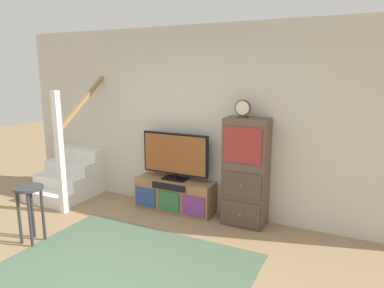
{
  "coord_description": "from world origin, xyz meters",
  "views": [
    {
      "loc": [
        2.13,
        -2.14,
        2.07
      ],
      "look_at": [
        0.14,
        1.88,
        1.13
      ],
      "focal_mm": 32.66,
      "sensor_mm": 36.0,
      "label": 1
    }
  ],
  "objects_px": {
    "bar_stool_near": "(30,201)",
    "television": "(175,155)",
    "desk_clock": "(243,109)",
    "side_cabinet": "(246,173)",
    "media_console": "(175,195)"
  },
  "relations": [
    {
      "from": "bar_stool_near",
      "to": "television",
      "type": "bearing_deg",
      "value": 56.85
    },
    {
      "from": "television",
      "to": "desk_clock",
      "type": "xyz_separation_m",
      "value": [
        1.02,
        -0.03,
        0.73
      ]
    },
    {
      "from": "side_cabinet",
      "to": "desk_clock",
      "type": "bearing_deg",
      "value": -166.25
    },
    {
      "from": "desk_clock",
      "to": "bar_stool_near",
      "type": "bearing_deg",
      "value": -142.23
    },
    {
      "from": "television",
      "to": "desk_clock",
      "type": "relative_size",
      "value": 4.48
    },
    {
      "from": "television",
      "to": "media_console",
      "type": "bearing_deg",
      "value": -90.0
    },
    {
      "from": "media_console",
      "to": "television",
      "type": "xyz_separation_m",
      "value": [
        0.0,
        0.02,
        0.61
      ]
    },
    {
      "from": "television",
      "to": "side_cabinet",
      "type": "distance_m",
      "value": 1.09
    },
    {
      "from": "television",
      "to": "bar_stool_near",
      "type": "xyz_separation_m",
      "value": [
        -1.09,
        -1.66,
        -0.32
      ]
    },
    {
      "from": "television",
      "to": "desk_clock",
      "type": "height_order",
      "value": "desk_clock"
    },
    {
      "from": "television",
      "to": "bar_stool_near",
      "type": "relative_size",
      "value": 1.48
    },
    {
      "from": "media_console",
      "to": "bar_stool_near",
      "type": "height_order",
      "value": "bar_stool_near"
    },
    {
      "from": "television",
      "to": "side_cabinet",
      "type": "bearing_deg",
      "value": -0.72
    },
    {
      "from": "desk_clock",
      "to": "bar_stool_near",
      "type": "distance_m",
      "value": 2.87
    },
    {
      "from": "desk_clock",
      "to": "side_cabinet",
      "type": "bearing_deg",
      "value": 13.75
    }
  ]
}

